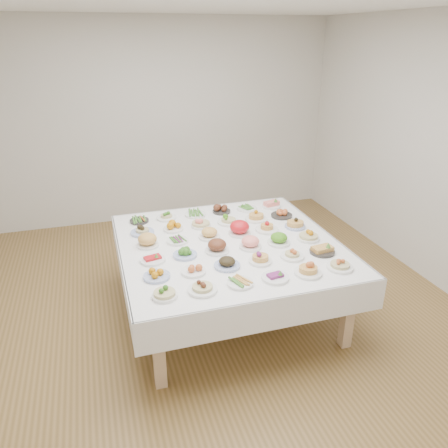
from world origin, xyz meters
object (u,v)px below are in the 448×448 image
object	(u,v)px
display_table	(229,250)
dish_0	(164,292)
dish_18	(147,240)
dish_35	(272,204)

from	to	relation	value
display_table	dish_0	xyz separation A→B (m)	(-0.74, -0.74, 0.12)
dish_0	display_table	bearing A→B (deg)	45.21
dish_18	display_table	bearing A→B (deg)	-11.76
display_table	dish_35	size ratio (longest dim) A/B	9.91
dish_18	dish_35	distance (m)	1.59
dish_18	dish_35	size ratio (longest dim) A/B	1.07
dish_35	dish_0	bearing A→B (deg)	-135.03
dish_0	dish_18	xyz separation A→B (m)	(0.00, 0.89, 0.01)
display_table	dish_18	distance (m)	0.76
display_table	dish_18	xyz separation A→B (m)	(-0.74, 0.15, 0.13)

